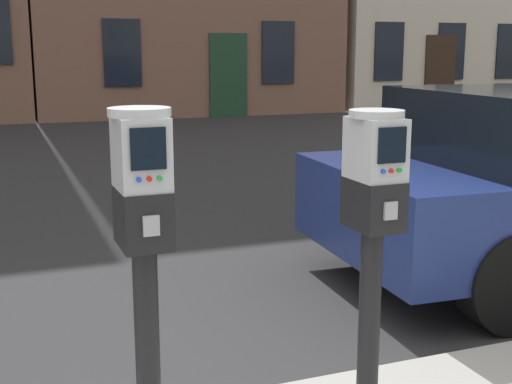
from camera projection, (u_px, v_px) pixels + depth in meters
name	position (u px, v px, depth m)	size (l,w,h in m)	color
parking_meter_near_kerb	(143.00, 229.00, 2.41)	(0.22, 0.25, 1.37)	black
parking_meter_twin_adjacent	(373.00, 214.00, 2.74)	(0.22, 0.25, 1.33)	black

